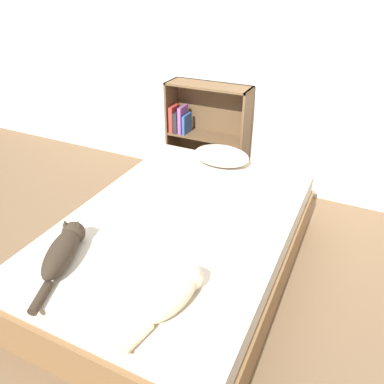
% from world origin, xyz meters
% --- Properties ---
extents(ground_plane, '(8.00, 8.00, 0.00)m').
position_xyz_m(ground_plane, '(0.00, 0.00, 0.00)').
color(ground_plane, brown).
extents(wall_back, '(8.00, 0.06, 2.50)m').
position_xyz_m(wall_back, '(0.00, 1.46, 1.25)').
color(wall_back, silver).
rests_on(wall_back, ground_plane).
extents(bed, '(1.37, 1.99, 0.47)m').
position_xyz_m(bed, '(0.00, 0.00, 0.23)').
color(bed, brown).
rests_on(bed, ground_plane).
extents(pillow, '(0.46, 0.31, 0.14)m').
position_xyz_m(pillow, '(-0.06, 0.81, 0.54)').
color(pillow, beige).
rests_on(pillow, bed).
extents(cat_light, '(0.21, 0.53, 0.15)m').
position_xyz_m(cat_light, '(0.30, -0.66, 0.53)').
color(cat_light, beige).
rests_on(cat_light, bed).
extents(cat_dark, '(0.29, 0.58, 0.16)m').
position_xyz_m(cat_dark, '(-0.38, -0.64, 0.54)').
color(cat_dark, '#33281E').
rests_on(cat_dark, bed).
extents(bookshelf, '(0.77, 0.26, 0.97)m').
position_xyz_m(bookshelf, '(-0.42, 1.33, 0.50)').
color(bookshelf, brown).
rests_on(bookshelf, ground_plane).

